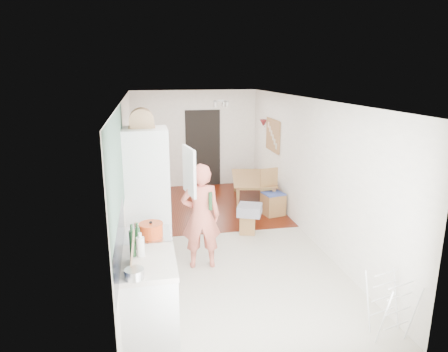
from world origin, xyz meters
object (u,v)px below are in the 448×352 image
object	(u,v)px
person	(201,207)
dining_chair	(273,193)
dining_table	(254,191)
stool	(248,224)
drying_rack	(390,307)

from	to	relation	value
person	dining_chair	size ratio (longest dim) A/B	1.99
person	dining_table	distance (m)	3.42
dining_chair	stool	world-z (taller)	dining_chair
person	dining_chair	bearing A→B (deg)	-127.78
dining_chair	stool	xyz separation A→B (m)	(-0.77, -0.86, -0.30)
dining_table	dining_chair	size ratio (longest dim) A/B	1.47
person	stool	xyz separation A→B (m)	(1.03, 1.13, -0.78)
person	dining_chair	world-z (taller)	person
dining_table	person	bearing A→B (deg)	160.89
person	dining_table	bearing A→B (deg)	-115.06
dining_chair	drying_rack	size ratio (longest dim) A/B	1.31
dining_chair	dining_table	bearing A→B (deg)	87.65
stool	drying_rack	bearing A→B (deg)	-75.77
dining_table	stool	size ratio (longest dim) A/B	3.83
dining_table	stool	xyz separation A→B (m)	(-0.62, -1.78, -0.06)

